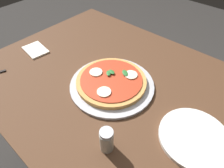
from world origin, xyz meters
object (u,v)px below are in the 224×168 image
Objects in this scene: pizza at (111,81)px; napkin at (36,50)px; serving_tray at (112,85)px; plate_white at (194,137)px; dining_table at (109,95)px; pepper_shaker at (107,140)px.

napkin is at bearing 8.75° from pizza.
plate_white is at bearing 179.14° from serving_tray.
dining_table is 3.91× the size of pizza.
dining_table is at bearing -4.99° from plate_white.
serving_tray is at bearing -0.86° from plate_white.
serving_tray is 0.28m from pepper_shaker.
serving_tray is at bearing -51.95° from pepper_shaker.
napkin is 0.64m from pepper_shaker.
dining_table is 8.61× the size of napkin.
napkin is (0.46, 0.07, -0.00)m from serving_tray.
plate_white is 1.76× the size of napkin.
pizza is 2.20× the size of napkin.
pizza is at bearing -1.25° from plate_white.
dining_table is 0.14m from serving_tray.
napkin is (0.45, 0.07, -0.02)m from pizza.
pizza reaches higher than plate_white.
pizza is at bearing -171.25° from napkin.
serving_tray is 1.51× the size of plate_white.
dining_table is 3.25× the size of serving_tray.
pizza is 0.46m from napkin.
plate_white reaches higher than dining_table.
pizza is 0.28m from pepper_shaker.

